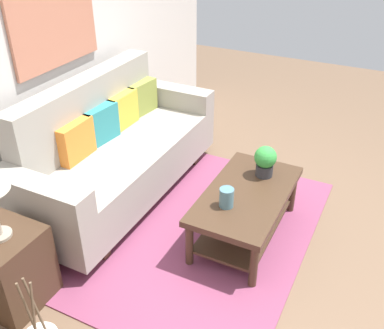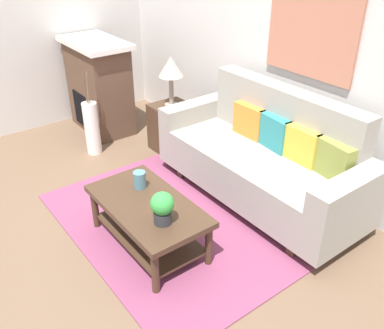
{
  "view_description": "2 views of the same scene",
  "coord_description": "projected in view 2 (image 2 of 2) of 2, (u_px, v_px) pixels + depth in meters",
  "views": [
    {
      "loc": [
        -2.57,
        -0.71,
        2.39
      ],
      "look_at": [
        0.18,
        0.67,
        0.5
      ],
      "focal_mm": 41.29,
      "sensor_mm": 36.0,
      "label": 1
    },
    {
      "loc": [
        2.57,
        -1.24,
        2.4
      ],
      "look_at": [
        0.02,
        0.69,
        0.56
      ],
      "focal_mm": 39.51,
      "sensor_mm": 36.0,
      "label": 2
    }
  ],
  "objects": [
    {
      "name": "potted_plant_tabletop",
      "position": [
        162.0,
        207.0,
        3.12
      ],
      "size": [
        0.18,
        0.18,
        0.26
      ],
      "color": "#2D2D33",
      "rests_on": "coffee_table"
    },
    {
      "name": "table_lamp",
      "position": [
        171.0,
        69.0,
        4.65
      ],
      "size": [
        0.28,
        0.28,
        0.57
      ],
      "color": "gray",
      "rests_on": "side_table"
    },
    {
      "name": "side_table",
      "position": [
        172.0,
        128.0,
        5.01
      ],
      "size": [
        0.44,
        0.44,
        0.56
      ],
      "primitive_type": "cube",
      "color": "#422D1E",
      "rests_on": "ground_plane"
    },
    {
      "name": "throw_pillow_teal",
      "position": [
        274.0,
        132.0,
        3.98
      ],
      "size": [
        0.37,
        0.16,
        0.32
      ],
      "primitive_type": "cube",
      "rotation": [
        0.0,
        0.0,
        -0.11
      ],
      "color": "teal",
      "rests_on": "couch"
    },
    {
      "name": "couch",
      "position": [
        263.0,
        159.0,
        4.04
      ],
      "size": [
        2.15,
        0.84,
        1.08
      ],
      "color": "gray",
      "rests_on": "ground_plane"
    },
    {
      "name": "floor_vase_branch_b",
      "position": [
        88.0,
        87.0,
        4.68
      ],
      "size": [
        0.04,
        0.02,
        0.36
      ],
      "primitive_type": "cylinder",
      "rotation": [
        -0.03,
        -0.07,
        0.0
      ],
      "color": "brown",
      "rests_on": "floor_vase"
    },
    {
      "name": "throw_pillow_mustard",
      "position": [
        302.0,
        145.0,
        3.75
      ],
      "size": [
        0.36,
        0.13,
        0.32
      ],
      "primitive_type": "cube",
      "rotation": [
        0.0,
        0.0,
        -0.02
      ],
      "color": "gold",
      "rests_on": "couch"
    },
    {
      "name": "coffee_table",
      "position": [
        148.0,
        214.0,
        3.47
      ],
      "size": [
        1.1,
        0.6,
        0.43
      ],
      "color": "#422D1E",
      "rests_on": "ground_plane"
    },
    {
      "name": "floor_vase",
      "position": [
        92.0,
        128.0,
        4.91
      ],
      "size": [
        0.17,
        0.17,
        0.63
      ],
      "primitive_type": "cylinder",
      "color": "white",
      "rests_on": "ground_plane"
    },
    {
      "name": "floor_vase_branch_a",
      "position": [
        87.0,
        88.0,
        4.65
      ],
      "size": [
        0.03,
        0.05,
        0.36
      ],
      "primitive_type": "cylinder",
      "rotation": [
        -0.11,
        -0.05,
        0.0
      ],
      "color": "brown",
      "rests_on": "floor_vase"
    },
    {
      "name": "wall_left",
      "position": [
        35.0,
        21.0,
        5.17
      ],
      "size": [
        0.1,
        4.91,
        2.7
      ],
      "primitive_type": "cube",
      "color": "silver",
      "rests_on": "ground_plane"
    },
    {
      "name": "area_rug",
      "position": [
        174.0,
        222.0,
        3.88
      ],
      "size": [
        2.35,
        1.71,
        0.01
      ],
      "primitive_type": "cube",
      "color": "#843D5B",
      "rests_on": "ground_plane"
    },
    {
      "name": "wall_back",
      "position": [
        298.0,
        50.0,
        3.98
      ],
      "size": [
        5.64,
        0.1,
        2.7
      ],
      "primitive_type": "cube",
      "color": "silver",
      "rests_on": "ground_plane"
    },
    {
      "name": "floor_vase_branch_c",
      "position": [
        85.0,
        88.0,
        4.66
      ],
      "size": [
        0.05,
        0.03,
        0.36
      ],
      "primitive_type": "cylinder",
      "rotation": [
        0.05,
        0.09,
        0.0
      ],
      "color": "brown",
      "rests_on": "floor_vase"
    },
    {
      "name": "throw_pillow_orange",
      "position": [
        250.0,
        121.0,
        4.21
      ],
      "size": [
        0.36,
        0.13,
        0.32
      ],
      "primitive_type": "cube",
      "rotation": [
        0.0,
        0.0,
        0.02
      ],
      "color": "orange",
      "rests_on": "couch"
    },
    {
      "name": "throw_pillow_olive",
      "position": [
        333.0,
        160.0,
        3.52
      ],
      "size": [
        0.37,
        0.16,
        0.32
      ],
      "primitive_type": "cube",
      "rotation": [
        0.0,
        0.0,
        -0.12
      ],
      "color": "olive",
      "rests_on": "couch"
    },
    {
      "name": "ground_plane",
      "position": [
        127.0,
        244.0,
        3.62
      ],
      "size": [
        9.64,
        9.64,
        0.0
      ],
      "primitive_type": "plane",
      "color": "brown"
    },
    {
      "name": "framed_painting",
      "position": [
        311.0,
        33.0,
        3.72
      ],
      "size": [
        0.96,
        0.03,
        0.77
      ],
      "primitive_type": "cube",
      "color": "#B77056"
    },
    {
      "name": "tabletop_vase",
      "position": [
        140.0,
        180.0,
        3.58
      ],
      "size": [
        0.11,
        0.11,
        0.15
      ],
      "primitive_type": "cylinder",
      "color": "slate",
      "rests_on": "coffee_table"
    },
    {
      "name": "fireplace",
      "position": [
        99.0,
        86.0,
        5.39
      ],
      "size": [
        1.02,
        0.58,
        1.16
      ],
      "color": "brown",
      "rests_on": "ground_plane"
    }
  ]
}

